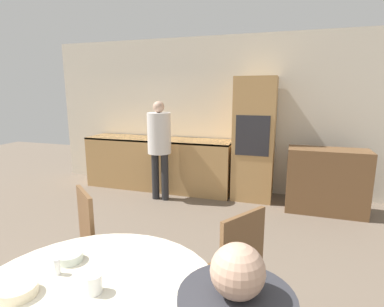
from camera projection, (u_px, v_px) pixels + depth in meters
name	position (u px, v px, depth m)	size (l,w,h in m)	color
wall_back	(233.00, 115.00, 5.07)	(6.78, 0.05, 2.60)	silver
kitchen_counter	(159.00, 163.00, 5.29)	(2.59, 0.60, 0.90)	tan
oven_unit	(254.00, 139.00, 4.71)	(0.62, 0.59, 1.92)	tan
sideboard	(326.00, 181.00, 4.22)	(1.07, 0.45, 0.92)	brown
chair_far_left	(76.00, 249.00, 2.24)	(0.56, 0.56, 0.97)	brown
chair_far_right	(232.00, 273.00, 1.95)	(0.55, 0.55, 0.97)	brown
person_standing	(159.00, 140.00, 4.63)	(0.36, 0.36, 1.56)	#262628
cup	(94.00, 284.00, 1.42)	(0.08, 0.08, 0.09)	white
bowl_centre	(17.00, 290.00, 1.41)	(0.18, 0.18, 0.05)	beige
bowl_far	(70.00, 257.00, 1.69)	(0.15, 0.15, 0.05)	silver
salt_shaker	(57.00, 267.00, 1.57)	(0.03, 0.03, 0.09)	white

